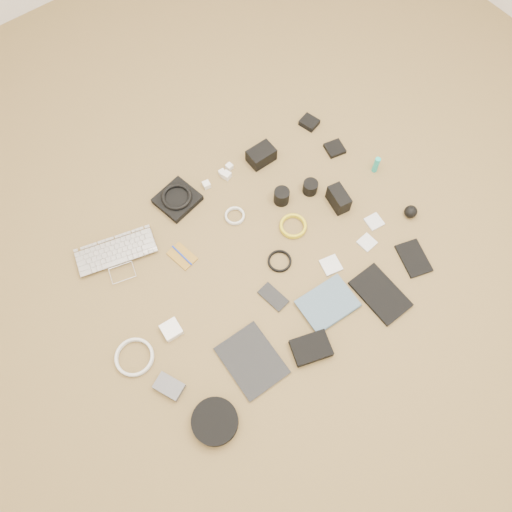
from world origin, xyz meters
TOP-DOWN VIEW (x-y plane):
  - room_shell at (0.00, 0.00)m, footprint 4.04×4.04m
  - laptop at (-0.49, 0.37)m, footprint 0.39×0.32m
  - headphone_pouch at (-0.12, 0.48)m, footprint 0.20×0.19m
  - headphones at (-0.12, 0.48)m, footprint 0.14×0.14m
  - charger_a at (0.03, 0.46)m, footprint 0.04×0.04m
  - charger_b at (0.17, 0.48)m, footprint 0.03×0.03m
  - charger_c at (0.12, 0.47)m, footprint 0.03×0.03m
  - charger_d at (0.13, 0.45)m, footprint 0.04×0.04m
  - dslr_camera at (0.32, 0.43)m, footprint 0.12×0.09m
  - lens_pouch at (0.63, 0.45)m, footprint 0.09×0.10m
  - notebook_olive at (-0.26, 0.24)m, footprint 0.10×0.13m
  - pen_blue at (-0.26, 0.24)m, footprint 0.02×0.12m
  - cable_white_a at (0.03, 0.25)m, footprint 0.10×0.10m
  - lens_a at (0.25, 0.19)m, footprint 0.09×0.09m
  - lens_b at (0.39, 0.15)m, footprint 0.08×0.08m
  - card_reader at (0.63, 0.26)m, footprint 0.10×0.10m
  - power_brick at (-0.48, -0.01)m, footprint 0.08×0.08m
  - cable_white_b at (-0.66, -0.02)m, footprint 0.20×0.20m
  - cable_black at (0.06, -0.04)m, footprint 0.11×0.11m
  - cable_yellow at (0.21, 0.05)m, footprint 0.14×0.14m
  - flash at (0.44, 0.03)m, footprint 0.08×0.13m
  - lens_cleaner at (0.70, 0.06)m, footprint 0.03×0.03m
  - battery_charger at (-0.61, -0.20)m, footprint 0.11×0.13m
  - tablet at (-0.30, -0.31)m, footprint 0.21×0.26m
  - phone at (-0.06, -0.15)m, footprint 0.08×0.13m
  - filter_case_left at (0.22, -0.19)m, footprint 0.09×0.09m
  - filter_case_mid at (0.42, -0.20)m, footprint 0.07×0.07m
  - filter_case_right at (0.51, -0.15)m, footprint 0.08×0.08m
  - air_blower at (0.66, -0.21)m, footprint 0.07×0.07m
  - headphone_case at (-0.55, -0.41)m, footprint 0.21×0.21m
  - drive_case at (-0.08, -0.41)m, footprint 0.18×0.15m
  - paperback at (0.09, -0.40)m, footprint 0.24×0.18m
  - notebook_black_a at (0.30, -0.41)m, footprint 0.15×0.24m
  - notebook_black_b at (0.52, -0.38)m, footprint 0.15×0.19m

SIDE VIEW (x-z plane):
  - notebook_olive at x=-0.26m, z-range 0.00..0.01m
  - filter_case_mid at x=0.42m, z-range 0.00..0.01m
  - cable_black at x=0.06m, z-range 0.00..0.01m
  - filter_case_right at x=0.51m, z-range 0.00..0.01m
  - phone at x=-0.06m, z-range 0.00..0.01m
  - cable_white_a at x=0.03m, z-range 0.00..0.01m
  - filter_case_left at x=0.22m, z-range 0.00..0.01m
  - tablet at x=-0.30m, z-range 0.00..0.01m
  - cable_white_b at x=-0.66m, z-range 0.00..0.01m
  - notebook_black_b at x=0.52m, z-range 0.00..0.01m
  - cable_yellow at x=0.21m, z-range 0.00..0.01m
  - notebook_black_a at x=0.30m, z-range 0.00..0.02m
  - card_reader at x=0.63m, z-range 0.00..0.02m
  - pen_blue at x=-0.26m, z-range 0.01..0.01m
  - paperback at x=0.09m, z-range 0.00..0.02m
  - charger_c at x=0.12m, z-range 0.00..0.03m
  - charger_b at x=0.17m, z-range 0.00..0.03m
  - laptop at x=-0.49m, z-range 0.00..0.03m
  - lens_pouch at x=0.63m, z-range 0.00..0.03m
  - charger_a at x=0.03m, z-range 0.00..0.03m
  - battery_charger at x=-0.61m, z-range 0.00..0.03m
  - headphone_pouch at x=-0.12m, z-range 0.00..0.03m
  - power_brick at x=-0.48m, z-range 0.00..0.03m
  - charger_d at x=0.13m, z-range 0.00..0.03m
  - drive_case at x=-0.08m, z-range 0.00..0.04m
  - headphone_case at x=-0.55m, z-range 0.00..0.05m
  - air_blower at x=0.66m, z-range 0.00..0.06m
  - lens_b at x=0.39m, z-range 0.00..0.06m
  - dslr_camera at x=0.32m, z-range 0.00..0.07m
  - lens_a at x=0.25m, z-range 0.00..0.08m
  - headphones at x=-0.12m, z-range 0.03..0.05m
  - flash at x=0.44m, z-range 0.00..0.09m
  - lens_cleaner at x=0.70m, z-range 0.00..0.09m
  - room_shell at x=0.00m, z-range -0.04..2.54m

